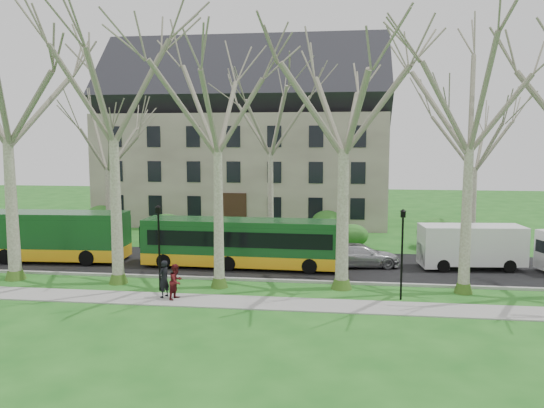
% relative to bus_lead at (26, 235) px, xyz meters
% --- Properties ---
extents(ground, '(120.00, 120.00, 0.00)m').
position_rel_bus_lead_xyz_m(ground, '(16.73, -4.50, -1.66)').
color(ground, '#1E5E1A').
rests_on(ground, ground).
extents(sidewalk, '(70.00, 2.00, 0.06)m').
position_rel_bus_lead_xyz_m(sidewalk, '(16.73, -7.00, -1.63)').
color(sidewalk, gray).
rests_on(sidewalk, ground).
extents(road, '(80.00, 8.00, 0.06)m').
position_rel_bus_lead_xyz_m(road, '(16.73, 1.00, -1.63)').
color(road, black).
rests_on(road, ground).
extents(curb, '(80.00, 0.25, 0.14)m').
position_rel_bus_lead_xyz_m(curb, '(16.73, -3.00, -1.59)').
color(curb, '#A5A39E').
rests_on(curb, ground).
extents(building, '(26.50, 12.20, 16.00)m').
position_rel_bus_lead_xyz_m(building, '(10.73, 19.50, 6.40)').
color(building, gray).
rests_on(building, ground).
extents(tree_row_verge, '(49.00, 7.00, 14.00)m').
position_rel_bus_lead_xyz_m(tree_row_verge, '(16.73, -4.20, 5.34)').
color(tree_row_verge, gray).
rests_on(tree_row_verge, ground).
extents(tree_row_far, '(33.00, 7.00, 12.00)m').
position_rel_bus_lead_xyz_m(tree_row_far, '(15.40, 6.50, 4.34)').
color(tree_row_far, gray).
rests_on(tree_row_far, ground).
extents(lamp_row, '(36.22, 0.22, 4.30)m').
position_rel_bus_lead_xyz_m(lamp_row, '(16.73, -5.50, 0.91)').
color(lamp_row, black).
rests_on(lamp_row, ground).
extents(hedges, '(30.60, 8.60, 2.00)m').
position_rel_bus_lead_xyz_m(hedges, '(12.06, 9.50, -0.66)').
color(hedges, '#195A22').
rests_on(hedges, ground).
extents(bus_lead, '(12.95, 3.36, 3.21)m').
position_rel_bus_lead_xyz_m(bus_lead, '(0.00, 0.00, 0.00)').
color(bus_lead, '#14481D').
rests_on(bus_lead, road).
extents(bus_follow, '(11.92, 2.74, 2.97)m').
position_rel_bus_lead_xyz_m(bus_follow, '(13.97, -0.06, -0.12)').
color(bus_follow, '#14481D').
rests_on(bus_follow, road).
extents(sedan, '(4.98, 2.68, 1.37)m').
position_rel_bus_lead_xyz_m(sedan, '(21.02, 0.93, -0.92)').
color(sedan, '#A2A2A6').
rests_on(sedan, road).
extents(van_a, '(6.09, 2.71, 2.58)m').
position_rel_bus_lead_xyz_m(van_a, '(27.52, 1.27, -0.31)').
color(van_a, silver).
rests_on(van_a, road).
extents(pedestrian_a, '(0.64, 0.77, 1.81)m').
position_rel_bus_lead_xyz_m(pedestrian_a, '(11.37, -6.75, -0.70)').
color(pedestrian_a, black).
rests_on(pedestrian_a, sidewalk).
extents(pedestrian_b, '(0.86, 0.98, 1.69)m').
position_rel_bus_lead_xyz_m(pedestrian_b, '(12.04, -6.93, -0.76)').
color(pedestrian_b, '#531317').
rests_on(pedestrian_b, sidewalk).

